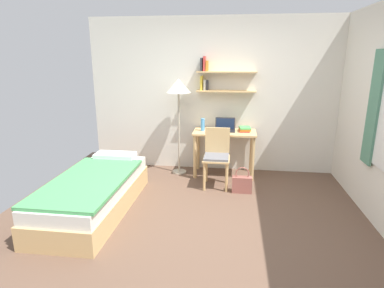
{
  "coord_description": "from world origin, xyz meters",
  "views": [
    {
      "loc": [
        0.3,
        -3.47,
        1.96
      ],
      "look_at": [
        -0.23,
        0.51,
        0.85
      ],
      "focal_mm": 29.84,
      "sensor_mm": 36.0,
      "label": 1
    }
  ],
  "objects": [
    {
      "name": "water_bottle",
      "position": [
        -0.21,
        1.7,
        0.86
      ],
      "size": [
        0.07,
        0.07,
        0.21
      ],
      "primitive_type": "cylinder",
      "color": "#4C99DB",
      "rests_on": "desk"
    },
    {
      "name": "wall_back",
      "position": [
        0.0,
        2.02,
        1.31
      ],
      "size": [
        4.4,
        0.27,
        2.6
      ],
      "color": "silver",
      "rests_on": "ground_plane"
    },
    {
      "name": "handbag",
      "position": [
        0.45,
        0.98,
        0.14
      ],
      "size": [
        0.29,
        0.11,
        0.4
      ],
      "color": "#99564C",
      "rests_on": "ground_plane"
    },
    {
      "name": "standing_lamp",
      "position": [
        -0.61,
        1.69,
        1.41
      ],
      "size": [
        0.4,
        0.4,
        1.6
      ],
      "color": "#B2A893",
      "rests_on": "ground_plane"
    },
    {
      "name": "desk_chair",
      "position": [
        0.06,
        1.21,
        0.5
      ],
      "size": [
        0.4,
        0.42,
        0.9
      ],
      "color": "tan",
      "rests_on": "ground_plane"
    },
    {
      "name": "book_stack",
      "position": [
        0.48,
        1.73,
        0.8
      ],
      "size": [
        0.2,
        0.24,
        0.08
      ],
      "color": "#D13D38",
      "rests_on": "desk"
    },
    {
      "name": "laptop",
      "position": [
        0.16,
        1.76,
        0.81
      ],
      "size": [
        0.34,
        0.22,
        0.21
      ],
      "color": "black",
      "rests_on": "desk"
    },
    {
      "name": "bed",
      "position": [
        -1.47,
        0.16,
        0.24
      ],
      "size": [
        0.88,
        2.04,
        0.54
      ],
      "color": "tan",
      "rests_on": "ground_plane"
    },
    {
      "name": "ground_plane",
      "position": [
        0.0,
        0.0,
        0.0
      ],
      "size": [
        5.28,
        5.28,
        0.0
      ],
      "primitive_type": "plane",
      "color": "brown"
    },
    {
      "name": "desk",
      "position": [
        0.15,
        1.7,
        0.61
      ],
      "size": [
        1.03,
        0.54,
        0.76
      ],
      "color": "tan",
      "rests_on": "ground_plane"
    }
  ]
}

